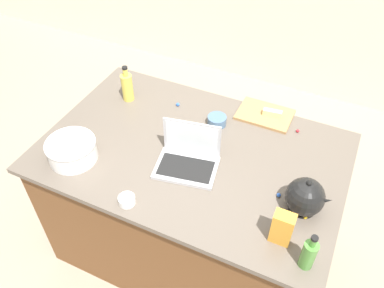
% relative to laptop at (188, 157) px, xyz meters
% --- Properties ---
extents(ground_plane, '(12.00, 12.00, 0.00)m').
position_rel_laptop_xyz_m(ground_plane, '(-0.02, 0.10, -0.95)').
color(ground_plane, gray).
extents(island_counter, '(1.61, 1.05, 0.90)m').
position_rel_laptop_xyz_m(island_counter, '(-0.02, 0.10, -0.50)').
color(island_counter, brown).
rests_on(island_counter, ground).
extents(laptop, '(0.35, 0.28, 0.22)m').
position_rel_laptop_xyz_m(laptop, '(0.00, 0.00, 0.00)').
color(laptop, '#B7B7BC').
rests_on(laptop, island_counter).
extents(mixing_bowl_large, '(0.26, 0.26, 0.11)m').
position_rel_laptop_xyz_m(mixing_bowl_large, '(-0.56, -0.22, 0.01)').
color(mixing_bowl_large, white).
rests_on(mixing_bowl_large, island_counter).
extents(bottle_olive, '(0.06, 0.06, 0.20)m').
position_rel_laptop_xyz_m(bottle_olive, '(0.68, -0.31, 0.03)').
color(bottle_olive, '#4C8C38').
rests_on(bottle_olive, island_counter).
extents(bottle_oil, '(0.07, 0.07, 0.23)m').
position_rel_laptop_xyz_m(bottle_oil, '(-0.57, 0.34, 0.05)').
color(bottle_oil, '#DBC64C').
rests_on(bottle_oil, island_counter).
extents(kettle, '(0.21, 0.18, 0.20)m').
position_rel_laptop_xyz_m(kettle, '(0.60, -0.03, 0.03)').
color(kettle, black).
rests_on(kettle, island_counter).
extents(cutting_board, '(0.31, 0.22, 0.02)m').
position_rel_laptop_xyz_m(cutting_board, '(0.24, 0.54, -0.04)').
color(cutting_board, '#AD7F4C').
rests_on(cutting_board, island_counter).
extents(butter_stick_left, '(0.11, 0.05, 0.04)m').
position_rel_laptop_xyz_m(butter_stick_left, '(0.28, 0.54, -0.01)').
color(butter_stick_left, '#F4E58C').
rests_on(butter_stick_left, cutting_board).
extents(ramekin_small, '(0.11, 0.11, 0.05)m').
position_rel_laptop_xyz_m(ramekin_small, '(0.01, 0.35, -0.02)').
color(ramekin_small, slate).
rests_on(ramekin_small, island_counter).
extents(ramekin_medium, '(0.08, 0.08, 0.04)m').
position_rel_laptop_xyz_m(ramekin_medium, '(-0.15, -0.35, -0.03)').
color(ramekin_medium, white).
rests_on(ramekin_medium, island_counter).
extents(candy_bag, '(0.09, 0.06, 0.17)m').
position_rel_laptop_xyz_m(candy_bag, '(0.55, -0.24, 0.04)').
color(candy_bag, gold).
rests_on(candy_bag, island_counter).
extents(candy_1, '(0.02, 0.02, 0.02)m').
position_rel_laptop_xyz_m(candy_1, '(0.63, -0.08, -0.04)').
color(candy_1, yellow).
rests_on(candy_1, island_counter).
extents(candy_2, '(0.02, 0.02, 0.02)m').
position_rel_laptop_xyz_m(candy_2, '(0.48, -0.01, -0.04)').
color(candy_2, blue).
rests_on(candy_2, island_counter).
extents(candy_3, '(0.02, 0.02, 0.02)m').
position_rel_laptop_xyz_m(candy_3, '(-0.27, 0.41, -0.04)').
color(candy_3, blue).
rests_on(candy_3, island_counter).
extents(candy_5, '(0.02, 0.02, 0.02)m').
position_rel_laptop_xyz_m(candy_5, '(0.45, 0.48, -0.04)').
color(candy_5, red).
rests_on(candy_5, island_counter).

